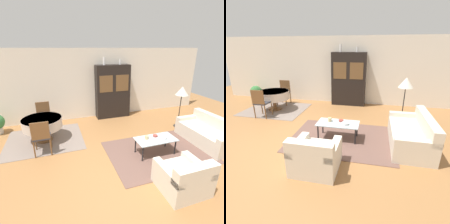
# 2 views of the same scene
# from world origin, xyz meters

# --- Properties ---
(ground_plane) EXTENTS (14.00, 14.00, 0.00)m
(ground_plane) POSITION_xyz_m (0.00, 0.00, 0.00)
(ground_plane) COLOR #9E6B3D
(wall_back) EXTENTS (10.00, 0.06, 2.70)m
(wall_back) POSITION_xyz_m (0.00, 3.63, 1.35)
(wall_back) COLOR silver
(wall_back) RESTS_ON ground_plane
(area_rug) EXTENTS (2.71, 1.95, 0.01)m
(area_rug) POSITION_xyz_m (1.20, 0.42, 0.01)
(area_rug) COLOR brown
(area_rug) RESTS_ON ground_plane
(dining_rug) EXTENTS (2.26, 1.88, 0.01)m
(dining_rug) POSITION_xyz_m (-1.76, 2.12, 0.01)
(dining_rug) COLOR gray
(dining_rug) RESTS_ON ground_plane
(couch) EXTENTS (0.89, 1.72, 0.78)m
(couch) POSITION_xyz_m (2.89, 0.44, 0.29)
(couch) COLOR beige
(couch) RESTS_ON ground_plane
(armchair) EXTENTS (0.88, 0.83, 0.76)m
(armchair) POSITION_xyz_m (0.91, -0.91, 0.29)
(armchair) COLOR beige
(armchair) RESTS_ON ground_plane
(coffee_table) EXTENTS (1.08, 0.54, 0.44)m
(coffee_table) POSITION_xyz_m (1.08, 0.39, 0.40)
(coffee_table) COLOR black
(coffee_table) RESTS_ON area_rug
(display_cabinet) EXTENTS (1.35, 0.42, 2.10)m
(display_cabinet) POSITION_xyz_m (0.88, 3.37, 1.05)
(display_cabinet) COLOR black
(display_cabinet) RESTS_ON ground_plane
(dining_table) EXTENTS (1.16, 1.16, 0.73)m
(dining_table) POSITION_xyz_m (-1.77, 2.10, 0.58)
(dining_table) COLOR brown
(dining_table) RESTS_ON dining_rug
(dining_chair_near) EXTENTS (0.44, 0.44, 0.97)m
(dining_chair_near) POSITION_xyz_m (-1.77, 1.30, 0.57)
(dining_chair_near) COLOR brown
(dining_chair_near) RESTS_ON dining_rug
(dining_chair_far) EXTENTS (0.44, 0.44, 0.97)m
(dining_chair_far) POSITION_xyz_m (-1.77, 2.89, 0.57)
(dining_chair_far) COLOR brown
(dining_chair_far) RESTS_ON dining_rug
(floor_lamp) EXTENTS (0.43, 0.43, 1.47)m
(floor_lamp) POSITION_xyz_m (2.81, 1.67, 1.27)
(floor_lamp) COLOR black
(floor_lamp) RESTS_ON ground_plane
(cup) EXTENTS (0.10, 0.10, 0.10)m
(cup) POSITION_xyz_m (0.84, 0.46, 0.50)
(cup) COLOR tan
(cup) RESTS_ON coffee_table
(bowl) EXTENTS (0.18, 0.18, 0.05)m
(bowl) POSITION_xyz_m (1.28, 0.34, 0.48)
(bowl) COLOR white
(bowl) RESTS_ON coffee_table
(bowl_small) EXTENTS (0.13, 0.13, 0.04)m
(bowl_small) POSITION_xyz_m (1.13, 0.51, 0.47)
(bowl_small) COLOR #9E4238
(bowl_small) RESTS_ON coffee_table
(vase_tall) EXTENTS (0.09, 0.09, 0.28)m
(vase_tall) POSITION_xyz_m (0.54, 3.37, 2.24)
(vase_tall) COLOR white
(vase_tall) RESTS_ON display_cabinet
(vase_short) EXTENTS (0.08, 0.08, 0.19)m
(vase_short) POSITION_xyz_m (1.18, 3.37, 2.19)
(vase_short) COLOR white
(vase_short) RESTS_ON display_cabinet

